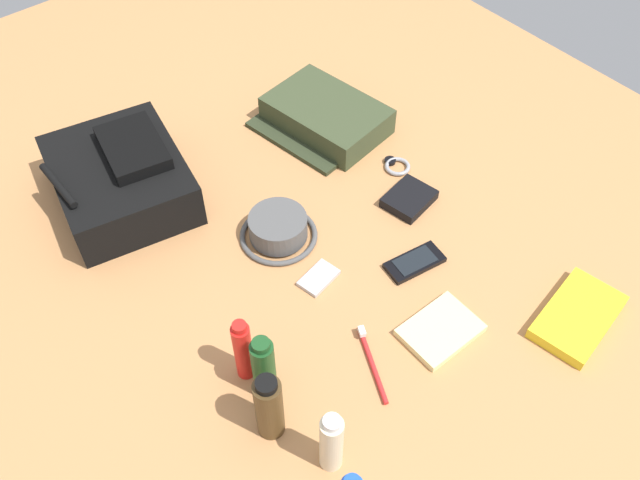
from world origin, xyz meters
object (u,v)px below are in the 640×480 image
Objects in this scene: bucket_hat at (278,229)px; wristwatch at (396,166)px; lotion_bottle at (331,443)px; notepad at (440,330)px; backpack at (121,178)px; shampoo_bottle at (264,368)px; media_player at (319,278)px; wallet at (409,199)px; toothbrush at (371,359)px; toiletry_pouch at (325,117)px; cell_phone at (415,262)px; cologne_bottle at (269,407)px; paperback_novel at (578,317)px; sunscreen_spray at (243,350)px.

bucket_hat reaches higher than wristwatch.
notepad is at bearing -79.44° from lotion_bottle.
backpack is 2.33× the size of shampoo_bottle.
shampoo_bottle reaches higher than notepad.
notepad is (-0.25, -0.10, 0.00)m from media_player.
wristwatch is 0.65× the size of wallet.
backpack is 2.43× the size of toothbrush.
toothbrush is (-0.58, 0.37, -0.03)m from toiletry_pouch.
toothbrush is at bearing -61.23° from lotion_bottle.
lotion_bottle reaches higher than cell_phone.
cell_phone is (-0.46, 0.14, -0.03)m from toiletry_pouch.
wallet is at bearing -82.60° from media_player.
cologne_bottle is (0.11, 0.04, 0.00)m from lotion_bottle.
cologne_bottle is at bearing 141.07° from bucket_hat.
paperback_novel is at bearing -123.01° from notepad.
shampoo_bottle reaches higher than lotion_bottle.
wristwatch is 0.47× the size of notepad.
lotion_bottle reaches higher than backpack.
wristwatch is (0.46, -0.59, -0.07)m from lotion_bottle.
backpack is at bearing -5.38° from sunscreen_spray.
wallet is at bearing 150.33° from wristwatch.
lotion_bottle is 1.44× the size of wallet.
wallet is at bearing -40.35° from cell_phone.
paperback_novel is at bearing -115.51° from shampoo_bottle.
toiletry_pouch is 2.36× the size of cell_phone.
shampoo_bottle is 0.75× the size of paperback_novel.
wristwatch is (-0.33, -0.55, -0.05)m from backpack.
bucket_hat is 0.38m from shampoo_bottle.
shampoo_bottle reaches higher than toiletry_pouch.
paperback_novel reaches higher than wallet.
media_player is at bearing -71.58° from sunscreen_spray.
bucket_hat is 0.37m from toothbrush.
cologne_bottle is at bearing 150.28° from shampoo_bottle.
lotion_bottle is 1.18× the size of cell_phone.
toothbrush is at bearing 171.56° from bucket_hat.
wallet is (-0.33, 0.02, -0.02)m from toiletry_pouch.
bucket_hat is 0.35m from wristwatch.
cell_phone is 0.26m from toothbrush.
backpack is 2.30× the size of cologne_bottle.
media_player is (-0.15, 0.01, -0.02)m from bucket_hat.
wristwatch is at bearing -69.76° from sunscreen_spray.
cologne_bottle is 1.01× the size of shampoo_bottle.
wallet is (0.14, -0.12, 0.01)m from cell_phone.
sunscreen_spray is 1.47× the size of wallet.
toiletry_pouch is 4.47× the size of wristwatch.
media_player is 0.39m from wristwatch.
backpack is at bearing 59.17° from wristwatch.
wristwatch is at bearing -68.54° from media_player.
lotion_bottle reaches higher than notepad.
wallet is (-0.10, 0.06, 0.01)m from wristwatch.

